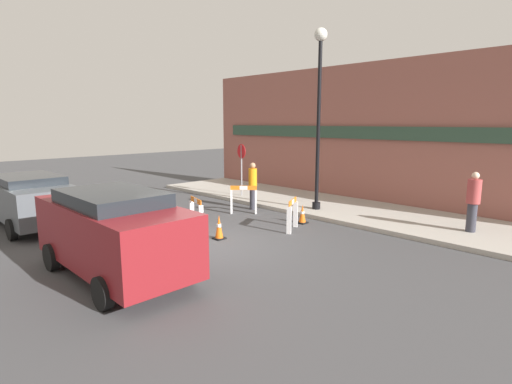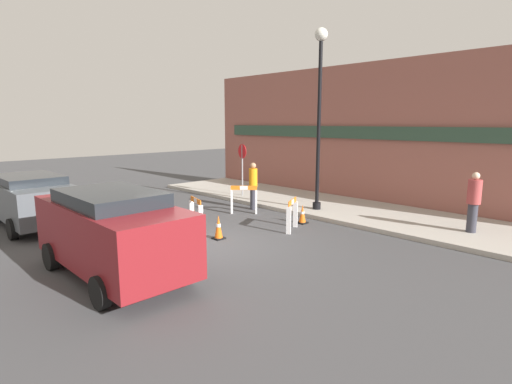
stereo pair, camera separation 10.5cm
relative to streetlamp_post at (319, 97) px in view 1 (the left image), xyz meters
The scene contains 15 objects.
ground_plane 6.73m from the streetlamp_post, 85.43° to the right, with size 60.00×60.00×0.00m, color #424244.
sidewalk_slab 4.13m from the streetlamp_post, 66.88° to the left, with size 18.00×3.72×0.14m.
storefront_facade 3.24m from the streetlamp_post, 81.70° to the left, with size 18.00×0.22×5.50m.
streetlamp_post is the anchor object (origin of this frame).
stop_sign 4.58m from the streetlamp_post, behind, with size 0.59×0.12×2.17m.
barricade_0 4.38m from the streetlamp_post, 68.86° to the right, with size 0.52×0.85×0.96m.
barricade_1 4.36m from the streetlamp_post, 130.81° to the right, with size 0.77×0.73×1.01m.
barricade_2 5.81m from the streetlamp_post, 102.95° to the right, with size 0.85×0.36×1.00m.
traffic_cone_0 5.84m from the streetlamp_post, 112.32° to the right, with size 0.30×0.30×0.63m.
traffic_cone_1 5.90m from the streetlamp_post, 88.74° to the right, with size 0.30×0.30×0.68m.
traffic_cone_2 4.10m from the streetlamp_post, 68.45° to the right, with size 0.30×0.30×0.61m.
person_worker 3.89m from the streetlamp_post, 148.21° to the right, with size 0.44×0.44×1.75m.
person_pedestrian 5.80m from the streetlamp_post, ahead, with size 0.49×0.49×1.71m.
parked_car_0 9.90m from the streetlamp_post, 123.27° to the right, with size 4.29×1.91×1.60m.
parked_car_1 8.44m from the streetlamp_post, 85.11° to the right, with size 4.22×1.89×1.83m.
Camera 1 is at (8.04, -6.00, 3.22)m, focal length 28.00 mm.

